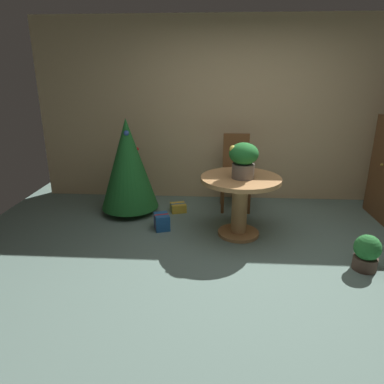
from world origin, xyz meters
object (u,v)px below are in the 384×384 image
object	(u,v)px
gift_box_gold	(178,208)
potted_plant	(367,252)
round_dining_table	(240,195)
holiday_tree	(128,164)
gift_box_blue	(162,222)
wooden_chair_far	(236,168)
flower_vase	(243,158)

from	to	relation	value
gift_box_gold	potted_plant	distance (m)	2.42
gift_box_gold	round_dining_table	bearing A→B (deg)	-40.85
holiday_tree	gift_box_blue	size ratio (longest dim) A/B	4.97
gift_box_blue	potted_plant	size ratio (longest dim) A/B	0.72
gift_box_gold	holiday_tree	bearing A→B (deg)	-174.92
holiday_tree	potted_plant	xyz separation A→B (m)	(2.63, -1.33, -0.50)
wooden_chair_far	gift_box_gold	xyz separation A→B (m)	(-0.79, -0.25, -0.52)
flower_vase	gift_box_blue	world-z (taller)	flower_vase
holiday_tree	gift_box_blue	xyz separation A→B (m)	(0.51, -0.52, -0.59)
wooden_chair_far	gift_box_blue	xyz separation A→B (m)	(-0.94, -0.83, -0.48)
wooden_chair_far	holiday_tree	distance (m)	1.48
flower_vase	holiday_tree	distance (m)	1.63
flower_vase	gift_box_gold	bearing A→B (deg)	138.19
round_dining_table	flower_vase	distance (m)	0.44
gift_box_blue	potted_plant	bearing A→B (deg)	-20.87
potted_plant	flower_vase	bearing A→B (deg)	150.24
flower_vase	gift_box_blue	bearing A→B (deg)	171.65
wooden_chair_far	gift_box_gold	bearing A→B (deg)	-162.78
holiday_tree	potted_plant	world-z (taller)	holiday_tree
round_dining_table	wooden_chair_far	distance (m)	0.93
holiday_tree	flower_vase	bearing A→B (deg)	-24.36
round_dining_table	flower_vase	xyz separation A→B (m)	(0.01, -0.04, 0.44)
gift_box_blue	round_dining_table	bearing A→B (deg)	-6.29
round_dining_table	wooden_chair_far	bearing A→B (deg)	90.00
flower_vase	wooden_chair_far	world-z (taller)	flower_vase
potted_plant	wooden_chair_far	bearing A→B (deg)	125.92
gift_box_blue	gift_box_gold	xyz separation A→B (m)	(0.14, 0.58, -0.04)
gift_box_gold	potted_plant	size ratio (longest dim) A/B	0.68
wooden_chair_far	potted_plant	bearing A→B (deg)	-54.08
potted_plant	gift_box_gold	bearing A→B (deg)	144.88
round_dining_table	gift_box_gold	xyz separation A→B (m)	(-0.79, 0.68, -0.44)
round_dining_table	wooden_chair_far	xyz separation A→B (m)	(0.00, 0.93, 0.08)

